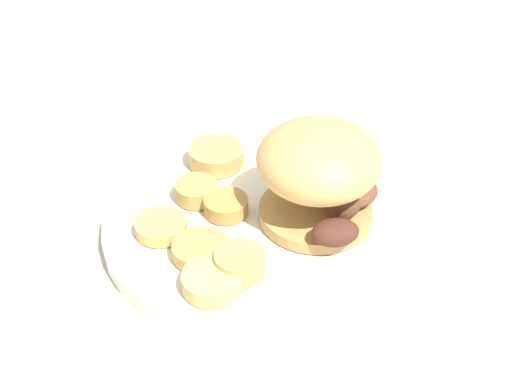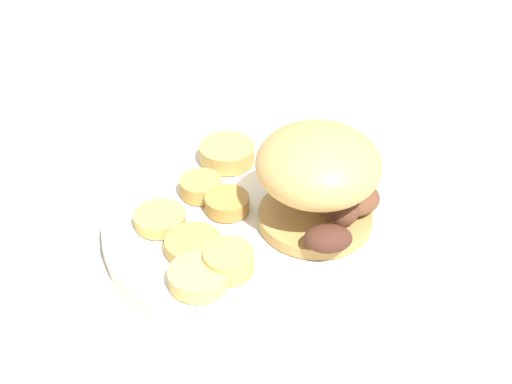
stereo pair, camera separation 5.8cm
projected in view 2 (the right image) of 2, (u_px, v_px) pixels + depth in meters
ground_plane at (256, 231)px, 0.61m from camera, size 4.00×4.00×0.00m
dinner_plate at (256, 222)px, 0.60m from camera, size 0.26×0.26×0.02m
sandwich at (322, 177)px, 0.57m from camera, size 0.11×0.11×0.09m
potato_round_0 at (199, 277)px, 0.53m from camera, size 0.05×0.05×0.01m
potato_round_1 at (227, 203)px, 0.60m from camera, size 0.04×0.04×0.01m
potato_round_2 at (160, 219)px, 0.59m from camera, size 0.04×0.04×0.01m
potato_round_3 at (193, 245)px, 0.56m from camera, size 0.05×0.05×0.01m
potato_round_4 at (229, 261)px, 0.54m from camera, size 0.04×0.04×0.02m
potato_round_5 at (226, 153)px, 0.66m from camera, size 0.05×0.05×0.02m
potato_round_6 at (201, 187)px, 0.62m from camera, size 0.04×0.04×0.01m
fork at (128, 116)px, 0.76m from camera, size 0.04×0.16×0.00m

